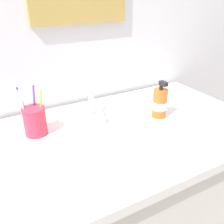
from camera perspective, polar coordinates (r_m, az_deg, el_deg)
name	(u,v)px	position (r m, az deg, el deg)	size (l,w,h in m)	color
tiled_wall_back	(79,31)	(1.16, -7.71, 18.07)	(2.36, 0.04, 2.40)	silver
vanity_counter	(118,212)	(1.24, 1.43, -21.99)	(1.16, 0.65, 0.87)	silver
sink_basin	(116,144)	(0.94, 0.89, -7.36)	(0.40, 0.40, 0.10)	white
faucet	(94,105)	(1.04, -4.15, 1.59)	(0.02, 0.16, 0.11)	silver
toothbrush_cup	(35,121)	(0.96, -17.33, -2.03)	(0.08, 0.08, 0.11)	#D8334C
toothbrush_white	(24,109)	(0.94, -19.63, 0.57)	(0.02, 0.01, 0.17)	white
toothbrush_purple	(34,102)	(0.96, -17.48, 2.25)	(0.03, 0.04, 0.20)	purple
toothbrush_yellow	(41,105)	(0.93, -16.06, 1.52)	(0.03, 0.02, 0.20)	yellow
toothbrush_blue	(23,104)	(0.94, -19.81, 1.67)	(0.05, 0.02, 0.21)	blue
soap_dispenser	(160,103)	(1.06, 10.92, 2.00)	(0.06, 0.06, 0.16)	orange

